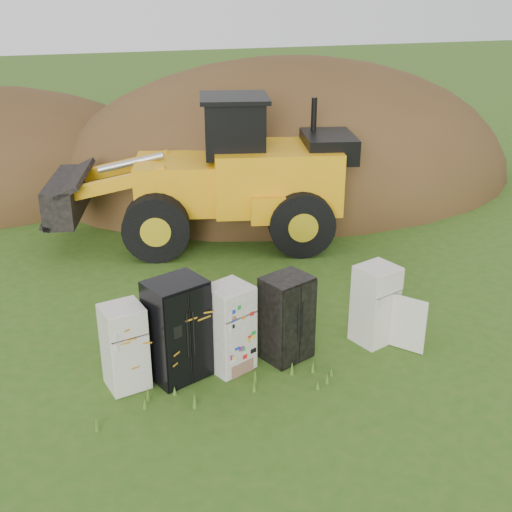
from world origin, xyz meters
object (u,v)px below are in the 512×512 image
Objects in this scene: fridge_dark_mid at (286,318)px; wheel_loader at (198,171)px; fridge_sticker at (229,328)px; fridge_open_door at (375,304)px; fridge_black_side at (177,330)px; fridge_leftmost at (125,347)px.

fridge_dark_mid is 6.58m from wheel_loader.
fridge_sticker reaches higher than fridge_open_door.
fridge_sticker is at bearing 162.44° from fridge_open_door.
fridge_black_side is 0.23× the size of wheel_loader.
fridge_dark_mid is (1.12, 0.02, -0.00)m from fridge_sticker.
fridge_black_side reaches higher than fridge_sticker.
fridge_dark_mid is at bearing -21.42° from fridge_black_side.
fridge_leftmost is 0.93× the size of fridge_dark_mid.
fridge_black_side is at bearing -93.42° from wheel_loader.
wheel_loader is at bearing 57.99° from fridge_sticker.
fridge_leftmost is 0.19× the size of wheel_loader.
fridge_sticker is 6.68m from wheel_loader.
fridge_sticker is at bearing 159.62° from fridge_dark_mid.
fridge_dark_mid is 0.21× the size of wheel_loader.
fridge_leftmost is at bearing 161.79° from fridge_open_door.
fridge_leftmost is at bearing 159.96° from fridge_black_side.
fridge_dark_mid is at bearing -21.88° from fridge_sticker.
fridge_dark_mid reaches higher than fridge_open_door.
wheel_loader is at bearing 88.49° from fridge_open_door.
fridge_open_door is (3.00, 0.05, -0.03)m from fridge_sticker.
fridge_black_side is 1.13× the size of fridge_dark_mid.
fridge_leftmost is 4.89m from fridge_open_door.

